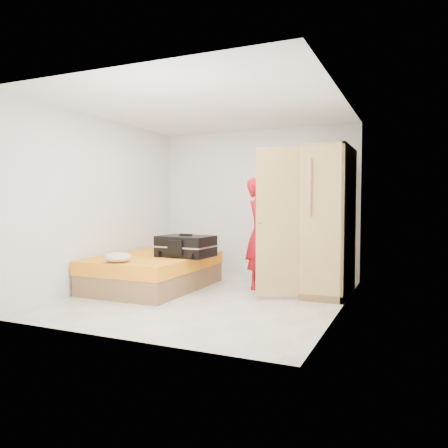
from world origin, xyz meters
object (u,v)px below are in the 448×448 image
at_px(round_cushion, 118,257).
at_px(bed, 154,272).
at_px(suitcase, 186,246).
at_px(person, 260,233).
at_px(wardrobe, 326,225).

bearing_deg(round_cushion, bed, 87.37).
bearing_deg(suitcase, round_cushion, -116.28).
bearing_deg(suitcase, person, 32.19).
xyz_separation_m(person, round_cushion, (-1.54, -1.47, -0.28)).
bearing_deg(round_cushion, person, 43.81).
height_order(bed, wardrobe, wardrobe).
relative_size(bed, wardrobe, 0.96).
height_order(wardrobe, round_cushion, wardrobe).
xyz_separation_m(wardrobe, person, (-1.00, 0.06, -0.15)).
bearing_deg(bed, wardrobe, 13.27).
distance_m(bed, round_cushion, 0.89).
xyz_separation_m(suitcase, round_cushion, (-0.54, -0.94, -0.09)).
relative_size(bed, suitcase, 2.40).
relative_size(person, suitcase, 2.01).
relative_size(bed, round_cushion, 5.45).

